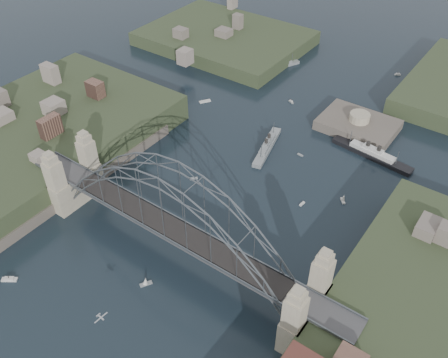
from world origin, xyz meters
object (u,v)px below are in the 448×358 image
fort_island (357,130)px  naval_cruiser_near (267,146)px  bridge (173,216)px  naval_cruiser_far (282,65)px  ocean_liner (372,154)px

fort_island → naval_cruiser_near: 29.63m
bridge → naval_cruiser_far: (-26.73, 91.47, -11.59)m
bridge → ocean_liner: (20.84, 59.50, -11.42)m
fort_island → naval_cruiser_far: size_ratio=1.63×
fort_island → naval_cruiser_far: bearing=151.0°
naval_cruiser_near → ocean_liner: (25.59, 13.90, 0.01)m
bridge → fort_island: 72.14m
naval_cruiser_far → ocean_liner: 57.31m
naval_cruiser_near → ocean_liner: bearing=28.5°
fort_island → naval_cruiser_far: 44.29m
ocean_liner → naval_cruiser_near: bearing=-151.5°
bridge → naval_cruiser_far: 96.00m
bridge → naval_cruiser_near: 47.25m
bridge → naval_cruiser_near: (-4.75, 45.60, -11.43)m
fort_island → naval_cruiser_near: (-16.75, -24.40, 1.23)m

